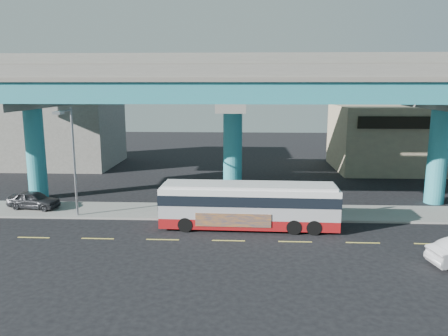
{
  "coord_description": "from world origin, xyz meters",
  "views": [
    {
      "loc": [
        0.85,
        -25.26,
        9.27
      ],
      "look_at": [
        -0.46,
        4.0,
        3.63
      ],
      "focal_mm": 35.0,
      "sensor_mm": 36.0,
      "label": 1
    }
  ],
  "objects_px": {
    "transit_bus": "(249,204)",
    "street_lamp": "(70,147)",
    "parked_car": "(34,200)",
    "stop_sign": "(324,192)"
  },
  "relations": [
    {
      "from": "transit_bus",
      "to": "stop_sign",
      "type": "height_order",
      "value": "transit_bus"
    },
    {
      "from": "transit_bus",
      "to": "parked_car",
      "type": "bearing_deg",
      "value": 169.77
    },
    {
      "from": "transit_bus",
      "to": "stop_sign",
      "type": "xyz_separation_m",
      "value": [
        5.21,
        2.0,
        0.35
      ]
    },
    {
      "from": "parked_car",
      "to": "stop_sign",
      "type": "bearing_deg",
      "value": -85.33
    },
    {
      "from": "transit_bus",
      "to": "street_lamp",
      "type": "distance_m",
      "value": 12.65
    },
    {
      "from": "street_lamp",
      "to": "stop_sign",
      "type": "height_order",
      "value": "street_lamp"
    },
    {
      "from": "street_lamp",
      "to": "transit_bus",
      "type": "bearing_deg",
      "value": -5.95
    },
    {
      "from": "transit_bus",
      "to": "street_lamp",
      "type": "height_order",
      "value": "street_lamp"
    },
    {
      "from": "transit_bus",
      "to": "parked_car",
      "type": "relative_size",
      "value": 2.88
    },
    {
      "from": "transit_bus",
      "to": "stop_sign",
      "type": "bearing_deg",
      "value": 22.55
    }
  ]
}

